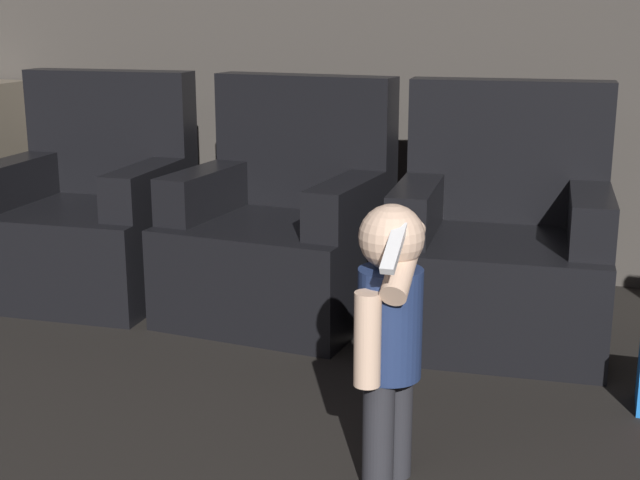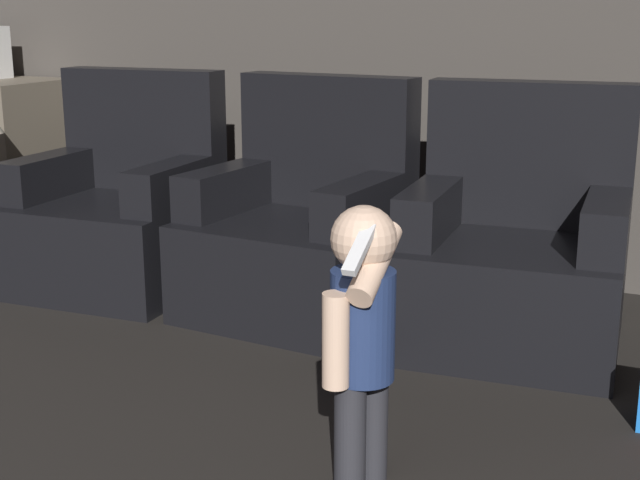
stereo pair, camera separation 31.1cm
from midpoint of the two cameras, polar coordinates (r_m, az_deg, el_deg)
wall_back at (r=4.54m, az=7.72°, el=14.33°), size 8.40×0.05×2.60m
armchair_left at (r=4.37m, az=-10.73°, el=1.59°), size 0.87×0.83×1.03m
armchair_middle at (r=3.91m, az=1.02°, el=0.34°), size 0.90×0.86×1.03m
armchair_right at (r=3.66m, az=14.81°, el=-1.15°), size 0.88×0.84×1.03m
person_toddler at (r=2.42m, az=6.38°, el=-5.54°), size 0.18×0.32×0.81m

